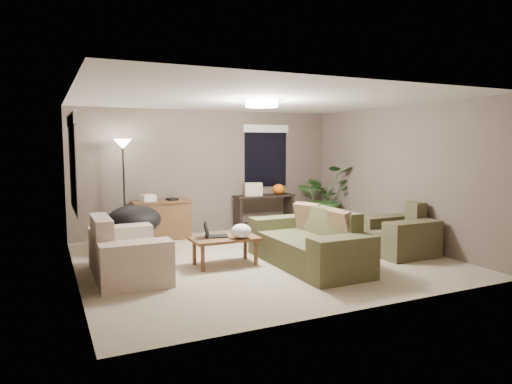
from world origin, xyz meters
name	(u,v)px	position (x,y,z in m)	size (l,w,h in m)	color
room_shell	(261,181)	(0.00, 0.00, 1.25)	(5.50, 5.50, 5.50)	tan
main_sofa	(309,245)	(0.50, -0.63, 0.29)	(0.95, 2.20, 0.85)	#46472B
throw_pillows	(324,221)	(0.76, -0.63, 0.65)	(0.40, 1.38, 0.47)	#8C7251
loveseat	(126,255)	(-2.12, -0.09, 0.30)	(0.90, 1.60, 0.85)	beige
armchair	(399,236)	(2.20, -0.69, 0.30)	(0.95, 1.00, 0.85)	#49442C
coffee_table	(225,242)	(-0.66, -0.11, 0.36)	(1.00, 0.55, 0.42)	brown
laptop	(212,233)	(-0.83, -0.01, 0.48)	(0.42, 0.29, 0.24)	black
plastic_bag	(241,231)	(-0.46, -0.26, 0.53)	(0.31, 0.28, 0.22)	white
desk	(162,220)	(-1.08, 2.15, 0.38)	(1.10, 0.50, 0.75)	brown
desk_papers	(153,198)	(-1.24, 2.14, 0.80)	(0.70, 0.30, 0.12)	silver
console_table	(264,210)	(1.11, 2.17, 0.44)	(1.30, 0.40, 0.75)	black
pumpkin	(279,189)	(1.46, 2.17, 0.86)	(0.27, 0.27, 0.22)	orange
cardboard_box	(253,189)	(0.86, 2.17, 0.88)	(0.36, 0.27, 0.27)	beige
papasan_chair	(134,225)	(-1.75, 1.32, 0.47)	(0.97, 0.97, 0.80)	black
floor_lamp	(123,156)	(-1.78, 2.06, 1.60)	(0.32, 0.32, 1.91)	black
ceiling_fixture	(261,104)	(0.00, 0.00, 2.44)	(0.50, 0.50, 0.10)	white
houseplant	(322,204)	(2.31, 1.77, 0.54)	(1.24, 1.38, 1.07)	#2D5923
cat_scratching_post	(370,232)	(2.25, 0.13, 0.21)	(0.32, 0.32, 0.50)	tan
window_left	(72,147)	(-2.73, 0.30, 1.78)	(0.05, 1.56, 1.33)	black
window_back	(266,146)	(1.30, 2.48, 1.79)	(1.06, 0.05, 1.33)	black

